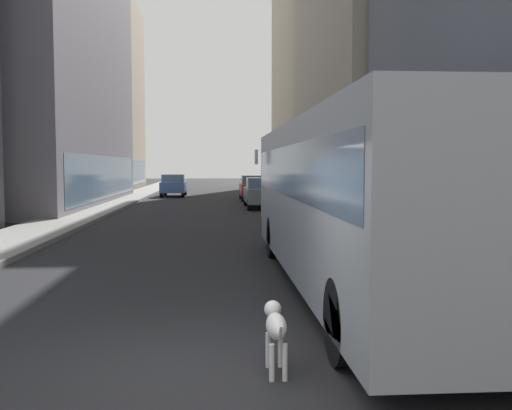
{
  "coord_description": "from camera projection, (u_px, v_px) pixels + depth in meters",
  "views": [
    {
      "loc": [
        0.22,
        -6.01,
        2.27
      ],
      "look_at": [
        1.12,
        6.57,
        1.4
      ],
      "focal_mm": 40.31,
      "sensor_mm": 36.0,
      "label": 1
    }
  ],
  "objects": [
    {
      "name": "sidewalk_left",
      "position": [
        131.0,
        197.0,
        40.53
      ],
      "size": [
        2.4,
        110.0,
        0.15
      ],
      "primitive_type": "cube",
      "color": "gray",
      "rests_on": "ground"
    },
    {
      "name": "car_red_coupe",
      "position": [
        254.0,
        188.0,
        37.43
      ],
      "size": [
        1.83,
        4.08,
        1.62
      ],
      "color": "red",
      "rests_on": "ground"
    },
    {
      "name": "building_right_mid",
      "position": [
        417.0,
        41.0,
        33.15
      ],
      "size": [
        11.85,
        17.85,
        18.94
      ],
      "color": "#B2A893",
      "rests_on": "ground"
    },
    {
      "name": "dalmatian_dog",
      "position": [
        276.0,
        326.0,
        6.29
      ],
      "size": [
        0.22,
        0.96,
        0.72
      ],
      "color": "white",
      "rests_on": "ground"
    },
    {
      "name": "car_blue_hatchback",
      "position": [
        174.0,
        185.0,
        42.13
      ],
      "size": [
        1.74,
        3.98,
        1.62
      ],
      "color": "#4C6BB7",
      "rests_on": "ground"
    },
    {
      "name": "building_right_far",
      "position": [
        338.0,
        58.0,
        54.24
      ],
      "size": [
        10.53,
        21.23,
        24.92
      ],
      "color": "#B2A893",
      "rests_on": "ground"
    },
    {
      "name": "ground_plane",
      "position": [
        212.0,
        197.0,
        40.94
      ],
      "size": [
        120.0,
        120.0,
        0.0
      ],
      "primitive_type": "plane",
      "color": "#232326"
    },
    {
      "name": "sidewalk_right",
      "position": [
        291.0,
        196.0,
        41.35
      ],
      "size": [
        2.4,
        110.0,
        0.15
      ],
      "primitive_type": "cube",
      "color": "#9E9991",
      "rests_on": "ground"
    },
    {
      "name": "transit_bus",
      "position": [
        354.0,
        192.0,
        10.63
      ],
      "size": [
        2.78,
        11.53,
        3.05
      ],
      "color": "#999EA3",
      "rests_on": "ground"
    },
    {
      "name": "building_left_far",
      "position": [
        86.0,
        91.0,
        54.43
      ],
      "size": [
        8.61,
        19.96,
        18.73
      ],
      "color": "#A0937F",
      "rests_on": "ground"
    },
    {
      "name": "car_grey_wagon",
      "position": [
        263.0,
        193.0,
        30.65
      ],
      "size": [
        1.9,
        4.45,
        1.62
      ],
      "color": "slate",
      "rests_on": "ground"
    }
  ]
}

